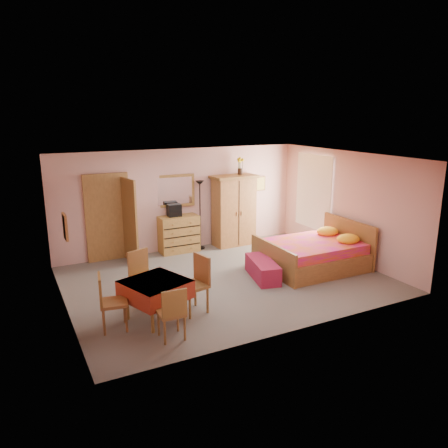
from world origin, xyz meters
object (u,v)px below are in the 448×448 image
stereo (174,210)px  chair_west (114,302)px  floor_lamp (200,215)px  sunflower_vase (240,166)px  chest_of_drawers (179,234)px  dining_table (156,300)px  bench (263,269)px  chair_north (145,277)px  chair_south (171,312)px  wall_mirror (175,191)px  wardrobe (234,210)px  chair_east (192,285)px  bed (312,246)px

stereo → chair_west: size_ratio=0.35×
floor_lamp → sunflower_vase: bearing=-0.8°
chest_of_drawers → dining_table: size_ratio=1.03×
sunflower_vase → bench: bearing=-108.4°
stereo → chair_north: stereo is taller
chair_north → chair_south: bearing=68.7°
chest_of_drawers → wall_mirror: size_ratio=0.95×
chair_west → wardrobe: bearing=139.0°
dining_table → chair_south: 0.74m
dining_table → chair_west: chair_west is taller
stereo → chair_west: (-2.36, -3.39, -0.61)m
chair_south → chair_north: size_ratio=0.90×
chest_of_drawers → stereo: size_ratio=3.00×
wall_mirror → dining_table: wall_mirror is taller
bench → chair_north: size_ratio=1.22×
floor_lamp → chair_south: (-2.32, -4.07, -0.46)m
wall_mirror → wardrobe: 1.69m
chest_of_drawers → sunflower_vase: size_ratio=2.19×
wall_mirror → bench: (0.93, -2.76, -1.35)m
chest_of_drawers → chair_east: bearing=-107.4°
chair_south → chair_east: size_ratio=0.85×
sunflower_vase → bed: size_ratio=0.20×
chair_north → dining_table: bearing=66.5°
bed → chair_south: bearing=-157.9°
floor_lamp → stereo: bearing=177.2°
wall_mirror → wardrobe: size_ratio=0.56×
stereo → chair_north: bearing=-121.4°
bed → chair_west: bearing=-169.1°
wall_mirror → dining_table: 4.13m
stereo → chair_south: (-1.63, -4.11, -0.65)m
wall_mirror → sunflower_vase: sunflower_vase is taller
stereo → bench: (1.02, -2.57, -0.89)m
bench → chest_of_drawers: bearing=110.0°
bench → chair_north: bearing=-179.5°
sunflower_vase → chair_south: (-3.49, -4.06, -1.66)m
chest_of_drawers → bench: 2.72m
wall_mirror → chair_south: 4.76m
chest_of_drawers → wardrobe: bearing=-3.4°
bench → chair_north: 2.62m
dining_table → wardrobe: bearing=44.8°
bench → chair_east: chair_east is taller
stereo → dining_table: 3.82m
chair_north → chair_east: 1.02m
dining_table → chair_west: 0.74m
chair_west → stereo: bearing=154.9°
chair_south → chair_north: 1.52m
floor_lamp → chair_west: floor_lamp is taller
wardrobe → sunflower_vase: bearing=13.8°
sunflower_vase → bed: 3.00m
chair_south → wall_mirror: bearing=69.9°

